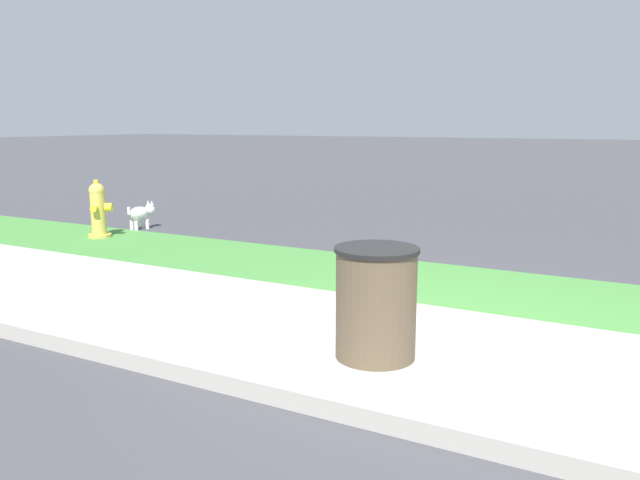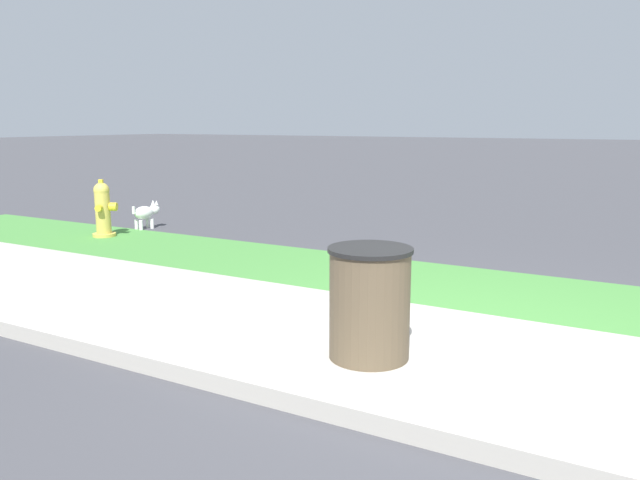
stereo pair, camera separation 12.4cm
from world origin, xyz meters
name	(u,v)px [view 1 (the left image)]	position (x,y,z in m)	size (l,w,h in m)	color
ground_plane	(449,356)	(0.00, 0.00, 0.00)	(120.00, 120.00, 0.00)	#424247
sidewalk_pavement	(449,355)	(0.00, 0.00, 0.01)	(18.00, 2.20, 0.01)	#ADA89E
grass_verge	(508,291)	(0.00, 1.95, 0.00)	(18.00, 1.69, 0.01)	#47893D
street_curb	(386,417)	(0.00, -1.18, 0.06)	(18.00, 0.16, 0.12)	#ADA89E
fire_hydrant_far_end	(98,210)	(-5.75, 2.13, 0.40)	(0.37, 0.38, 0.82)	gold
small_white_dog	(142,213)	(-5.73, 2.94, 0.24)	(0.25, 0.49, 0.43)	white
trash_bin	(376,303)	(-0.45, -0.28, 0.40)	(0.58, 0.58, 0.79)	brown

